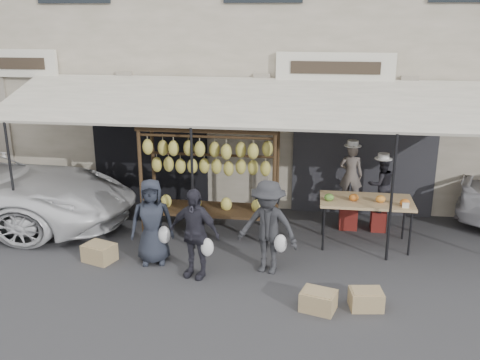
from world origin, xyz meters
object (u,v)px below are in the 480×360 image
object	(u,v)px
produce_table	(366,202)
crate_far	(99,253)
customer_left	(152,222)
customer_mid	(194,233)
crate_near_a	(318,301)
banana_rack	(210,160)
vendor_left	(351,175)
customer_right	(268,227)
crate_near_b	(366,299)
vendor_right	(381,184)

from	to	relation	value
produce_table	crate_far	world-z (taller)	produce_table
crate_far	customer_left	bearing A→B (deg)	5.96
customer_mid	crate_near_a	bearing A→B (deg)	-6.29
banana_rack	vendor_left	size ratio (longest dim) A/B	2.07
customer_right	crate_near_b	size ratio (longest dim) A/B	3.39
customer_left	customer_mid	size ratio (longest dim) A/B	1.00
customer_left	crate_near_a	xyz separation A→B (m)	(2.88, -1.21, -0.61)
customer_right	crate_far	bearing A→B (deg)	-164.26
crate_near_b	customer_left	bearing A→B (deg)	163.55
vendor_left	crate_near_b	size ratio (longest dim) A/B	2.64
customer_mid	crate_near_b	bearing A→B (deg)	1.87
crate_near_b	crate_far	distance (m)	4.65
produce_table	vendor_right	distance (m)	0.85
customer_mid	crate_near_b	distance (m)	2.89
customer_left	crate_far	bearing A→B (deg)	173.04
vendor_left	crate_near_a	xyz separation A→B (m)	(-0.59, -3.28, -0.98)
customer_mid	crate_near_b	xyz separation A→B (m)	(2.75, -0.66, -0.62)
produce_table	crate_near_a	size ratio (longest dim) A/B	3.42
customer_right	customer_left	bearing A→B (deg)	-166.92
produce_table	crate_near_b	world-z (taller)	produce_table
vendor_right	crate_near_b	xyz separation A→B (m)	(-0.49, -3.08, -0.83)
customer_mid	crate_near_a	distance (m)	2.28
vendor_right	crate_near_b	distance (m)	3.23
produce_table	vendor_right	size ratio (longest dim) A/B	1.52
customer_mid	produce_table	bearing A→B (deg)	45.14
crate_near_b	vendor_right	bearing A→B (deg)	81.04
customer_left	vendor_right	bearing A→B (deg)	13.55
customer_left	crate_near_b	distance (m)	3.78
crate_near_a	produce_table	bearing A→B (deg)	71.06
vendor_right	customer_right	world-z (taller)	customer_right
banana_rack	customer_left	distance (m)	1.67
crate_near_a	customer_left	bearing A→B (deg)	157.21
customer_right	crate_far	distance (m)	3.05
crate_far	crate_near_a	bearing A→B (deg)	-16.09
banana_rack	produce_table	bearing A→B (deg)	0.40
produce_table	vendor_left	world-z (taller)	vendor_left
banana_rack	produce_table	xyz separation A→B (m)	(2.94, 0.02, -0.71)
banana_rack	customer_left	xyz separation A→B (m)	(-0.78, -1.23, -0.81)
banana_rack	customer_left	size ratio (longest dim) A/B	1.71
vendor_right	customer_mid	world-z (taller)	vendor_right
vendor_right	crate_near_b	bearing A→B (deg)	61.76
banana_rack	crate_far	bearing A→B (deg)	-142.70
vendor_left	customer_left	distance (m)	4.06
customer_right	customer_mid	bearing A→B (deg)	-149.68
vendor_left	vendor_right	xyz separation A→B (m)	(0.60, -0.05, -0.16)
customer_mid	customer_right	distance (m)	1.22
crate_near_b	banana_rack	bearing A→B (deg)	140.69
customer_mid	banana_rack	bearing A→B (deg)	107.20
banana_rack	crate_near_b	distance (m)	3.89
banana_rack	crate_near_a	bearing A→B (deg)	-49.38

